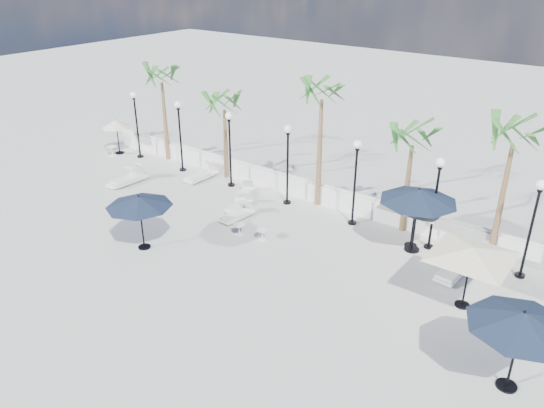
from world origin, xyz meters
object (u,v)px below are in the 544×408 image
Objects in this scene: lounger_4 at (238,214)px; lounger_5 at (240,205)px; lounger_1 at (130,178)px; parasol_navy_right at (523,320)px; parasol_navy_mid at (419,196)px; parasol_cream_sq_b at (417,198)px; lounger_0 at (202,175)px; lounger_2 at (122,180)px; lounger_6 at (455,268)px; parasol_navy_left at (139,202)px; parasol_cream_small at (116,124)px; parasol_cream_sq_a at (473,248)px; lounger_3 at (244,193)px.

lounger_4 is 1.09× the size of lounger_5.
parasol_navy_right is at bearing -6.37° from lounger_1.
parasol_navy_mid is at bearing 133.36° from parasol_navy_right.
lounger_0 is at bearing 179.89° from parasol_cream_sq_b.
parasol_navy_right is at bearing -15.01° from lounger_2.
lounger_4 is 7.94m from parasol_navy_mid.
lounger_6 is at bearing -3.99° from lounger_0.
lounger_1 is 7.22m from parasol_navy_left.
parasol_cream_small reaches higher than lounger_6.
parasol_cream_sq_b is 2.25× the size of parasol_cream_small.
lounger_1 is 17.43m from parasol_cream_sq_a.
lounger_4 is at bearing 164.97° from parasol_navy_right.
lounger_0 is 0.94× the size of lounger_6.
lounger_1 reaches higher than lounger_5.
parasol_cream_sq_b is (11.67, -0.02, 1.90)m from lounger_0.
parasol_cream_small reaches higher than lounger_2.
parasol_cream_sq_a is at bearing -58.55° from lounger_6.
lounger_1 is at bearing 179.38° from parasol_cream_sq_a.
lounger_4 reaches higher than lounger_3.
parasol_cream_sq_a reaches higher than lounger_5.
lounger_1 is at bearing 177.49° from lounger_3.
lounger_2 is at bearing -169.78° from parasol_navy_mid.
lounger_0 is at bearing 157.41° from lounger_4.
lounger_5 is (6.48, 1.05, -0.06)m from lounger_1.
parasol_navy_mid is (11.85, -0.31, 2.13)m from lounger_0.
lounger_6 is (16.59, 1.90, 0.05)m from lounger_2.
lounger_6 is (10.59, -0.66, 0.06)m from lounger_3.
lounger_1 is (-2.59, -2.59, 0.01)m from lounger_0.
parasol_navy_mid is 18.55m from parasol_cream_small.
parasol_cream_sq_a reaches higher than lounger_3.
lounger_1 is at bearing -171.03° from parasol_navy_mid.
lounger_5 is 13.87m from parasol_navy_right.
parasol_navy_right is at bearing -52.84° from parasol_cream_sq_a.
parasol_cream_small is (-9.93, 0.37, 1.56)m from lounger_3.
lounger_5 is at bearing -173.20° from lounger_6.
lounger_1 is 14.61m from parasol_cream_sq_b.
lounger_0 is 1.17× the size of lounger_3.
lounger_2 is 14.86m from parasol_cream_sq_b.
lounger_3 is 0.80× the size of lounger_6.
parasol_navy_left is 0.56× the size of parasol_cream_sq_b.
lounger_0 is 0.97× the size of lounger_1.
lounger_5 is 8.16m from parasol_cream_sq_b.
lounger_4 is 10.43m from parasol_cream_sq_a.
lounger_0 reaches higher than lounger_4.
lounger_2 is at bearing 179.87° from lounger_3.
parasol_cream_sq_b is (-5.28, 5.69, -0.09)m from parasol_navy_right.
lounger_6 is 12.17m from parasol_navy_left.
parasol_cream_small is (-18.36, 0.00, -0.38)m from parasol_cream_sq_b.
parasol_cream_sq_a is at bearing 2.98° from lounger_4.
parasol_navy_left is (-10.68, -5.56, 1.77)m from lounger_6.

